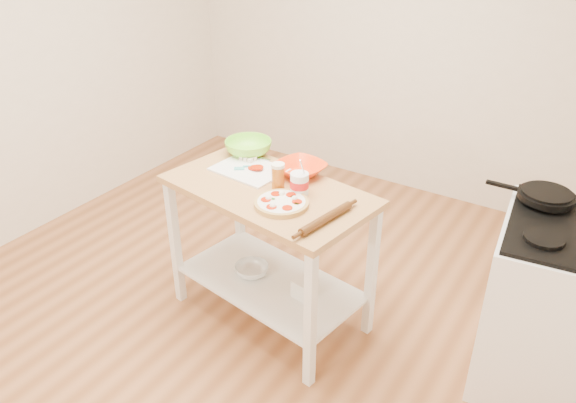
# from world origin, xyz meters

# --- Properties ---
(room_shell) EXTENTS (4.04, 4.54, 2.74)m
(room_shell) POSITION_xyz_m (0.00, 0.00, 1.35)
(room_shell) COLOR #A3663C
(room_shell) RESTS_ON ground
(prep_island) EXTENTS (1.26, 0.81, 0.90)m
(prep_island) POSITION_xyz_m (0.14, 0.14, 0.65)
(prep_island) COLOR #B8854B
(prep_island) RESTS_ON ground
(gas_stove) EXTENTS (0.74, 0.84, 1.11)m
(gas_stove) POSITION_xyz_m (1.66, 0.53, 0.47)
(gas_stove) COLOR white
(gas_stove) RESTS_ON ground
(skillet) EXTENTS (0.45, 0.28, 0.03)m
(skillet) POSITION_xyz_m (1.47, 0.72, 0.98)
(skillet) COLOR black
(skillet) RESTS_ON gas_stove
(pizza) EXTENTS (0.29, 0.29, 0.05)m
(pizza) POSITION_xyz_m (0.31, 0.01, 0.92)
(pizza) COLOR tan
(pizza) RESTS_ON prep_island
(cutting_board) EXTENTS (0.43, 0.33, 0.04)m
(cutting_board) POSITION_xyz_m (-0.08, 0.26, 0.91)
(cutting_board) COLOR white
(cutting_board) RESTS_ON prep_island
(spatula) EXTENTS (0.12, 0.13, 0.01)m
(spatula) POSITION_xyz_m (-0.10, 0.26, 0.92)
(spatula) COLOR #46AFAF
(spatula) RESTS_ON cutting_board
(knife) EXTENTS (0.27, 0.06, 0.01)m
(knife) POSITION_xyz_m (-0.21, 0.39, 0.92)
(knife) COLOR silver
(knife) RESTS_ON cutting_board
(orange_bowl) EXTENTS (0.33, 0.33, 0.07)m
(orange_bowl) POSITION_xyz_m (0.20, 0.38, 0.93)
(orange_bowl) COLOR #FD4110
(orange_bowl) RESTS_ON prep_island
(green_bowl) EXTENTS (0.31, 0.31, 0.09)m
(green_bowl) POSITION_xyz_m (-0.22, 0.45, 0.95)
(green_bowl) COLOR #80E132
(green_bowl) RESTS_ON prep_island
(beer_pint) EXTENTS (0.07, 0.07, 0.15)m
(beer_pint) POSITION_xyz_m (0.19, 0.17, 0.98)
(beer_pint) COLOR #AE5712
(beer_pint) RESTS_ON prep_island
(yogurt_tub) EXTENTS (0.10, 0.10, 0.22)m
(yogurt_tub) POSITION_xyz_m (0.32, 0.17, 0.96)
(yogurt_tub) COLOR white
(yogurt_tub) RESTS_ON prep_island
(rolling_pin) EXTENTS (0.11, 0.37, 0.04)m
(rolling_pin) POSITION_xyz_m (0.59, -0.01, 0.92)
(rolling_pin) COLOR #532F13
(rolling_pin) RESTS_ON prep_island
(shelf_glass_bowl) EXTENTS (0.25, 0.25, 0.07)m
(shelf_glass_bowl) POSITION_xyz_m (0.01, 0.13, 0.29)
(shelf_glass_bowl) COLOR silver
(shelf_glass_bowl) RESTS_ON prep_island
(shelf_bin) EXTENTS (0.13, 0.13, 0.11)m
(shelf_bin) POSITION_xyz_m (0.39, 0.12, 0.32)
(shelf_bin) COLOR white
(shelf_bin) RESTS_ON prep_island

